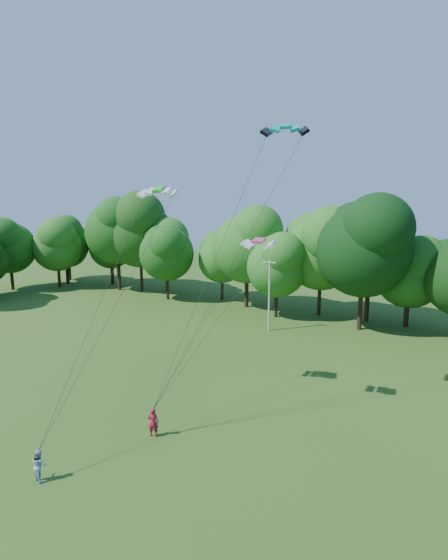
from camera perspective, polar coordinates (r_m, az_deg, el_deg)
The scene contains 9 objects.
ground at distance 21.78m, azimuth -26.24°, elevation -26.94°, with size 160.00×160.00×0.00m, color #274A14.
utility_pole at distance 43.24m, azimuth 5.92°, elevation -1.90°, with size 1.41×0.26×7.07m.
kite_flyer_left at distance 25.52m, azimuth -9.24°, elevation -17.88°, with size 0.60×0.39×1.63m, color maroon.
kite_flyer_right at distance 23.57m, azimuth -22.98°, elevation -21.33°, with size 0.75×0.58×1.53m, color #9CADD9.
kite_teal at distance 26.08m, azimuth 8.00°, elevation 19.32°, with size 2.82×2.10×0.54m.
kite_green at distance 27.50m, azimuth -8.56°, elevation 11.67°, with size 2.59×1.89×0.48m.
kite_pink at distance 25.46m, azimuth 4.56°, elevation 5.16°, with size 2.09×1.37×0.30m.
tree_back_west at distance 62.55m, azimuth -10.95°, elevation 6.91°, with size 10.16×10.16×14.78m.
tree_back_center at distance 44.67m, azimuth 17.83°, elevation 5.13°, with size 10.04×10.04×14.61m.
Camera 1 is at (15.82, -7.68, 12.86)m, focal length 28.00 mm.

